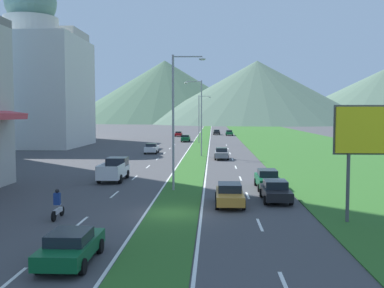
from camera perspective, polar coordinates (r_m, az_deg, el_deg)
The scene contains 43 objects.
ground_plane at distance 27.87m, azimuth -2.45°, elevation -8.98°, with size 600.00×600.00×0.00m, color #424244.
grass_median at distance 87.30m, azimuth 1.09°, elevation -0.07°, with size 3.20×240.00×0.06m, color #2D6023.
grass_verge_right at distance 89.13m, azimuth 14.45°, elevation -0.11°, with size 24.00×240.00×0.06m, color #2D6023.
lane_dash_left_1 at distance 18.63m, azimuth -22.31°, elevation -15.94°, with size 0.16×2.80×0.01m, color silver.
lane_dash_left_2 at distance 26.51m, azimuth -14.14°, elevation -9.77°, with size 0.16×2.80×0.01m, color silver.
lane_dash_left_3 at distance 34.83m, azimuth -9.93°, elevation -6.40°, with size 0.16×2.80×0.01m, color silver.
lane_dash_left_4 at distance 43.34m, azimuth -7.38°, elevation -4.32°, with size 0.16×2.80×0.01m, color silver.
lane_dash_left_5 at distance 51.94m, azimuth -5.68°, elevation -2.92°, with size 0.16×2.80×0.01m, color silver.
lane_dash_left_6 at distance 60.59m, azimuth -4.47°, elevation -1.91°, with size 0.16×2.80×0.01m, color silver.
lane_dash_left_7 at distance 69.28m, azimuth -3.56°, elevation -1.16°, with size 0.16×2.80×0.01m, color silver.
lane_dash_left_8 at distance 78.00m, azimuth -2.86°, elevation -0.58°, with size 0.16×2.80×0.01m, color silver.
lane_dash_left_9 at distance 86.73m, azimuth -2.29°, elevation -0.11°, with size 0.16×2.80×0.01m, color silver.
lane_dash_right_1 at distance 17.23m, azimuth 11.89°, elevation -17.39°, with size 0.16×2.80×0.01m, color silver.
lane_dash_right_2 at distance 25.55m, azimuth 8.71°, elevation -10.22°, with size 0.16×2.80×0.01m, color silver.
lane_dash_right_3 at distance 34.10m, azimuth 7.16°, elevation -6.59°, with size 0.16×2.80×0.01m, color silver.
lane_dash_right_4 at distance 42.75m, azimuth 6.25°, elevation -4.42°, with size 0.16×2.80×0.01m, color silver.
lane_dash_right_5 at distance 51.45m, azimuth 5.64°, elevation -2.98°, with size 0.16×2.80×0.01m, color silver.
lane_dash_right_6 at distance 60.18m, azimuth 5.22°, elevation -1.96°, with size 0.16×2.80×0.01m, color silver.
lane_dash_right_7 at distance 68.92m, azimuth 4.90°, elevation -1.20°, with size 0.16×2.80×0.01m, color silver.
lane_dash_right_8 at distance 77.68m, azimuth 4.65°, elevation -0.61°, with size 0.16×2.80×0.01m, color silver.
lane_dash_right_9 at distance 86.44m, azimuth 4.46°, elevation -0.13°, with size 0.16×2.80×0.01m, color silver.
edge_line_median_left at distance 87.37m, azimuth -0.05°, elevation -0.08°, with size 0.16×240.00×0.01m, color silver.
edge_line_median_right at distance 87.27m, azimuth 2.24°, elevation -0.09°, with size 0.16×240.00×0.01m, color silver.
domed_building at distance 88.83m, azimuth -19.80°, elevation 7.66°, with size 18.62×18.62×31.35m.
midrise_colored at distance 108.76m, azimuth -17.03°, elevation 7.18°, with size 12.41×12.41×25.13m, color #B7B2A8.
hill_far_left at distance 306.27m, azimuth -3.51°, elevation 6.77°, with size 138.42×138.42×41.86m, color #47664C.
hill_far_center at distance 270.45m, azimuth 8.33°, elevation 6.62°, with size 135.70×135.70×37.33m, color #516B56.
street_lamp_near at distance 35.39m, azimuth -2.04°, elevation 3.78°, with size 2.68×0.28×10.85m.
street_lamp_mid at distance 63.56m, azimuth 1.01°, elevation 3.90°, with size 2.58×0.30×10.88m.
street_lamp_far at distance 91.83m, azimuth 1.06°, elevation 3.61°, with size 2.62×0.39×9.84m.
billboard_roadside at distance 27.06m, azimuth 23.27°, elevation 1.06°, with size 5.40×0.28×6.72m.
car_0 at distance 19.63m, azimuth -15.32°, elevation -12.56°, with size 1.98×4.30×1.38m.
car_1 at distance 37.36m, azimuth 9.68°, elevation -4.46°, with size 1.90×4.77×1.57m.
car_2 at distance 122.78m, azimuth 4.81°, elevation 1.45°, with size 1.96×4.42×1.50m.
car_3 at distance 127.08m, azimuth 3.19°, elevation 1.53°, with size 1.96×4.35×1.45m.
car_4 at distance 32.26m, azimuth 10.69°, elevation -5.91°, with size 1.96×4.42×1.47m.
car_5 at distance 30.40m, azimuth 4.86°, elevation -6.45°, with size 1.95×4.65×1.47m.
car_6 at distance 96.18m, azimuth -0.82°, elevation 0.76°, with size 1.90×4.78×1.49m.
car_7 at distance 117.32m, azimuth -1.74°, elevation 1.32°, with size 1.87×4.37×1.36m.
car_8 at distance 60.17m, azimuth 3.80°, elevation -1.21°, with size 1.89×4.40×1.55m.
car_9 at distance 68.66m, azimuth -5.21°, elevation -0.56°, with size 1.94×4.04×1.56m.
pickup_truck_0 at distance 41.99m, azimuth -9.95°, elevation -3.27°, with size 2.18×5.40×2.00m.
motorcycle_rider at distance 27.67m, azimuth -16.89°, elevation -7.67°, with size 0.36×2.00×1.80m.
Camera 1 is at (2.46, -27.04, 6.28)m, focal length 41.49 mm.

